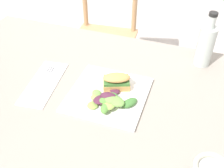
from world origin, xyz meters
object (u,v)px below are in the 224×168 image
(plate_lunch, at_px, (108,94))
(sandwich_half_front, at_px, (117,81))
(dining_table, at_px, (84,118))
(chair_wooden_far, at_px, (104,38))
(bottle_cold_brew, at_px, (205,47))
(fork_on_napkin, at_px, (45,79))

(plate_lunch, distance_m, sandwich_half_front, 0.05)
(dining_table, height_order, chair_wooden_far, chair_wooden_far)
(bottle_cold_brew, bearing_deg, fork_on_napkin, -150.64)
(chair_wooden_far, relative_size, bottle_cold_brew, 3.98)
(chair_wooden_far, bearing_deg, dining_table, -74.57)
(dining_table, relative_size, sandwich_half_front, 11.35)
(plate_lunch, relative_size, bottle_cold_brew, 1.19)
(dining_table, height_order, sandwich_half_front, sandwich_half_front)
(sandwich_half_front, bearing_deg, chair_wooden_far, 113.65)
(plate_lunch, height_order, bottle_cold_brew, bottle_cold_brew)
(chair_wooden_far, height_order, plate_lunch, chair_wooden_far)
(fork_on_napkin, bearing_deg, bottle_cold_brew, 29.36)
(fork_on_napkin, relative_size, bottle_cold_brew, 0.85)
(dining_table, xyz_separation_m, bottle_cold_brew, (0.38, 0.32, 0.21))
(plate_lunch, relative_size, fork_on_napkin, 1.41)
(fork_on_napkin, bearing_deg, chair_wooden_far, 95.50)
(bottle_cold_brew, bearing_deg, plate_lunch, -133.62)
(dining_table, bearing_deg, sandwich_half_front, 26.80)
(chair_wooden_far, height_order, bottle_cold_brew, bottle_cold_brew)
(plate_lunch, bearing_deg, bottle_cold_brew, 46.38)
(sandwich_half_front, relative_size, fork_on_napkin, 0.58)
(chair_wooden_far, bearing_deg, bottle_cold_brew, -40.44)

